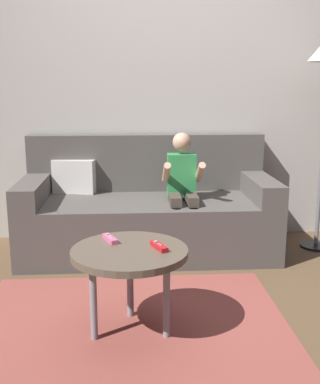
{
  "coord_description": "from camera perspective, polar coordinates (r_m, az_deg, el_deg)",
  "views": [
    {
      "loc": [
        -0.28,
        -2.28,
        1.24
      ],
      "look_at": [
        -0.1,
        0.55,
        0.6
      ],
      "focal_mm": 44.06,
      "sensor_mm": 36.0,
      "label": 1
    }
  ],
  "objects": [
    {
      "name": "ground_plane",
      "position": [
        2.61,
        3.06,
        -15.58
      ],
      "size": [
        9.62,
        9.62,
        0.0
      ],
      "primitive_type": "plane",
      "color": "brown"
    },
    {
      "name": "wall_back",
      "position": [
        3.85,
        0.54,
        12.96
      ],
      "size": [
        4.81,
        0.05,
        2.5
      ],
      "primitive_type": "cube",
      "color": "beige",
      "rests_on": "ground"
    },
    {
      "name": "couch",
      "position": [
        3.58,
        -1.6,
        -2.43
      ],
      "size": [
        1.86,
        0.8,
        0.86
      ],
      "color": "#56514C",
      "rests_on": "ground"
    },
    {
      "name": "person_seated_on_couch",
      "position": [
        3.37,
        2.75,
        0.58
      ],
      "size": [
        0.29,
        0.35,
        0.91
      ],
      "color": "#4C4238",
      "rests_on": "ground"
    },
    {
      "name": "coffee_table",
      "position": [
        2.35,
        -3.7,
        -7.9
      ],
      "size": [
        0.58,
        0.58,
        0.45
      ],
      "color": "brown",
      "rests_on": "ground"
    },
    {
      "name": "area_rug",
      "position": [
        2.52,
        -3.57,
        -16.55
      ],
      "size": [
        1.67,
        1.44,
        0.01
      ],
      "primitive_type": "cube",
      "color": "#9E4C42",
      "rests_on": "ground"
    },
    {
      "name": "game_remote_pink_near_edge",
      "position": [
        2.45,
        -6.07,
        -5.66
      ],
      "size": [
        0.09,
        0.14,
        0.03
      ],
      "color": "pink",
      "rests_on": "coffee_table"
    },
    {
      "name": "game_remote_red_center",
      "position": [
        2.33,
        -0.12,
        -6.59
      ],
      "size": [
        0.08,
        0.14,
        0.03
      ],
      "color": "red",
      "rests_on": "coffee_table"
    }
  ]
}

